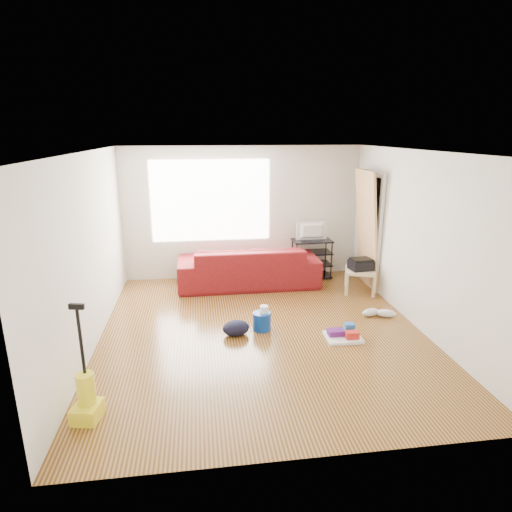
{
  "coord_description": "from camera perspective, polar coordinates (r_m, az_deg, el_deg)",
  "views": [
    {
      "loc": [
        -0.84,
        -5.49,
        2.74
      ],
      "look_at": [
        -0.0,
        0.6,
        0.95
      ],
      "focal_mm": 30.0,
      "sensor_mm": 36.0,
      "label": 1
    }
  ],
  "objects": [
    {
      "name": "room",
      "position": [
        5.91,
        1.32,
        1.66
      ],
      "size": [
        4.51,
        5.01,
        2.51
      ],
      "color": "#46290A",
      "rests_on": "ground"
    },
    {
      "name": "sofa",
      "position": [
        7.98,
        -1.03,
        -3.83
      ],
      "size": [
        2.55,
        1.0,
        0.74
      ],
      "primitive_type": "imported",
      "rotation": [
        0.0,
        0.0,
        3.14
      ],
      "color": "#590A0E",
      "rests_on": "ground"
    },
    {
      "name": "vacuum",
      "position": [
        4.74,
        -21.67,
        -17.18
      ],
      "size": [
        0.3,
        0.33,
        1.2
      ],
      "rotation": [
        0.0,
        0.0,
        -0.2
      ],
      "color": "yellow",
      "rests_on": "ground"
    },
    {
      "name": "toilet_paper",
      "position": [
        6.17,
        1.08,
        -8.23
      ],
      "size": [
        0.12,
        0.12,
        0.11
      ],
      "primitive_type": "cylinder",
      "color": "white",
      "rests_on": "bucket"
    },
    {
      "name": "printer",
      "position": [
        7.7,
        13.81,
        -1.07
      ],
      "size": [
        0.42,
        0.34,
        0.2
      ],
      "rotation": [
        0.0,
        0.0,
        0.12
      ],
      "color": "black",
      "rests_on": "side_table"
    },
    {
      "name": "side_table",
      "position": [
        7.75,
        13.73,
        -2.22
      ],
      "size": [
        0.64,
        0.64,
        0.41
      ],
      "rotation": [
        0.0,
        0.0,
        -0.33
      ],
      "color": "beige",
      "rests_on": "ground"
    },
    {
      "name": "bucket",
      "position": [
        6.25,
        0.78,
        -9.75
      ],
      "size": [
        0.3,
        0.3,
        0.26
      ],
      "primitive_type": "cylinder",
      "rotation": [
        0.0,
        0.0,
        -0.17
      ],
      "color": "navy",
      "rests_on": "ground"
    },
    {
      "name": "backpack",
      "position": [
        6.11,
        -2.67,
        -10.44
      ],
      "size": [
        0.44,
        0.39,
        0.21
      ],
      "primitive_type": "ellipsoid",
      "rotation": [
        0.0,
        0.0,
        0.25
      ],
      "color": "black",
      "rests_on": "ground"
    },
    {
      "name": "cleaning_tray",
      "position": [
        6.11,
        11.64,
        -10.22
      ],
      "size": [
        0.49,
        0.4,
        0.17
      ],
      "rotation": [
        0.0,
        0.0,
        -0.02
      ],
      "color": "white",
      "rests_on": "ground"
    },
    {
      "name": "door_panel",
      "position": [
        8.18,
        14.02,
        -3.83
      ],
      "size": [
        0.26,
        0.85,
        2.11
      ],
      "primitive_type": "cube",
      "rotation": [
        0.0,
        -0.1,
        0.0
      ],
      "color": "#BC804F",
      "rests_on": "ground"
    },
    {
      "name": "sneakers",
      "position": [
        6.89,
        15.99,
        -7.29
      ],
      "size": [
        0.55,
        0.28,
        0.12
      ],
      "rotation": [
        0.0,
        0.0,
        -0.17
      ],
      "color": "silver",
      "rests_on": "ground"
    },
    {
      "name": "tv",
      "position": [
        8.21,
        7.54,
        3.3
      ],
      "size": [
        0.6,
        0.08,
        0.35
      ],
      "primitive_type": "imported",
      "rotation": [
        0.0,
        0.0,
        3.14
      ],
      "color": "black",
      "rests_on": "tv_stand"
    },
    {
      "name": "tv_stand",
      "position": [
        8.35,
        7.4,
        -0.3
      ],
      "size": [
        0.75,
        0.44,
        0.75
      ],
      "rotation": [
        0.0,
        0.0,
        0.01
      ],
      "color": "black",
      "rests_on": "ground"
    }
  ]
}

